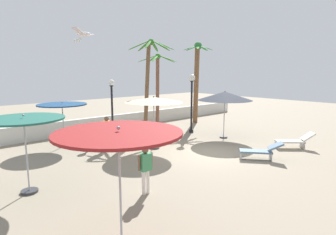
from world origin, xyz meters
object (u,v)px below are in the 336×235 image
Objects in this scene: patio_umbrella_0 at (154,100)px; lamp_post_0 at (112,102)px; patio_umbrella_1 at (62,107)px; lamp_post_1 at (192,94)px; patio_umbrella_3 at (24,124)px; palm_tree_0 at (149,71)px; lounge_chair_0 at (261,150)px; patio_umbrella_2 at (119,140)px; seagull_0 at (84,34)px; palm_tree_2 at (197,74)px; guest_1 at (107,130)px; patio_umbrella_4 at (225,96)px; guest_0 at (145,166)px; lounge_chair_1 at (295,140)px; seagull_1 at (77,40)px; palm_tree_1 at (158,80)px.

patio_umbrella_0 is 0.85× the size of lamp_post_0.
patio_umbrella_0 is 4.77m from patio_umbrella_1.
patio_umbrella_1 is 0.67× the size of lamp_post_1.
palm_tree_0 is (8.84, 4.93, 1.62)m from patio_umbrella_3.
palm_tree_0 is 8.82m from lounge_chair_0.
patio_umbrella_2 is at bearing -143.63° from lamp_post_1.
seagull_0 is (-5.07, -7.23, 2.76)m from lamp_post_0.
palm_tree_2 reaches higher than patio_umbrella_1.
patio_umbrella_0 is at bearing 117.73° from lounge_chair_0.
seagull_0 reaches higher than guest_1.
lounge_chair_0 is (2.74, -8.09, -1.71)m from lamp_post_0.
palm_tree_0 is 1.73× the size of lamp_post_0.
patio_umbrella_0 is at bearing -84.80° from lamp_post_0.
palm_tree_0 is at bearing 0.44° from patio_umbrella_1.
lamp_post_1 is (1.74, -2.16, -1.42)m from palm_tree_0.
guest_0 is (-8.20, -3.12, -1.54)m from patio_umbrella_4.
lamp_post_0 is at bearing 154.50° from lamp_post_1.
patio_umbrella_2 is 1.61× the size of lounge_chair_1.
patio_umbrella_3 is at bearing 160.22° from lounge_chair_0.
guest_1 is (-1.90, 1.38, -1.44)m from patio_umbrella_0.
seagull_1 reaches higher than lounge_chair_0.
palm_tree_0 is 4.75m from seagull_1.
palm_tree_2 is at bearing 35.52° from guest_0.
patio_umbrella_2 is 15.01m from palm_tree_1.
guest_1 is (-6.45, 2.32, -1.45)m from patio_umbrella_4.
seagull_1 reaches higher than guest_1.
palm_tree_2 is 13.52m from guest_0.
guest_0 is at bearing -107.84° from guest_1.
seagull_1 is at bearing 91.67° from guest_1.
palm_tree_1 is 2.89× the size of lounge_chair_0.
lamp_post_0 reaches higher than patio_umbrella_0.
patio_umbrella_3 is (-0.59, 4.58, -0.22)m from patio_umbrella_2.
patio_umbrella_2 is at bearing -143.29° from palm_tree_2.
lamp_post_0 is 1.98× the size of lounge_chair_1.
palm_tree_1 is 10.17m from lounge_chair_0.
seagull_0 is at bearing -124.21° from guest_1.
lounge_chair_1 is at bearing -77.59° from patio_umbrella_4.
lounge_chair_1 is at bearing -50.20° from seagull_1.
lamp_post_0 is at bearing 54.96° from seagull_0.
guest_1 is (-4.34, -2.12, -2.86)m from palm_tree_0.
lamp_post_1 is at bearing -23.98° from seagull_1.
guest_0 is (-6.08, -7.55, -2.95)m from palm_tree_0.
patio_umbrella_0 is 0.92× the size of patio_umbrella_4.
palm_tree_0 is 3.78× the size of guest_0.
patio_umbrella_4 is 1.78× the size of lounge_chair_0.
lounge_chair_0 is (5.68, -8.06, -1.66)m from patio_umbrella_1.
patio_umbrella_3 is at bearing -128.77° from seagull_1.
patio_umbrella_1 is 12.06m from lounge_chair_1.
patio_umbrella_2 is 4.63m from patio_umbrella_3.
lamp_post_1 is 11.10m from seagull_0.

